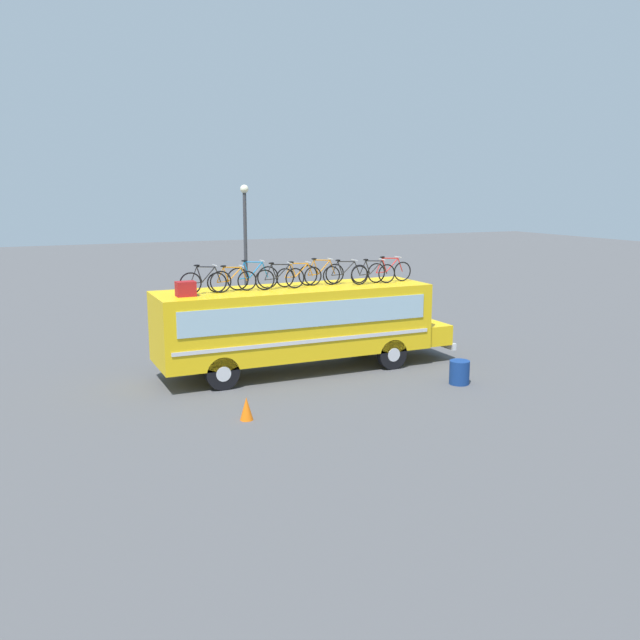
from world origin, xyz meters
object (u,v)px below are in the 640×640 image
object	(u,v)px
rooftop_bicycle_8	(373,273)
street_lamp	(246,250)
luggage_bag_1	(186,289)
rooftop_bicycle_3	(253,277)
rooftop_bicycle_5	(299,276)
traffic_cone	(246,409)
rooftop_bicycle_7	(345,274)
trash_bin	(459,372)
rooftop_bicycle_4	(280,278)
rooftop_bicycle_9	(389,271)
rooftop_bicycle_2	(232,280)
rooftop_bicycle_6	(321,274)
bus	(299,322)
rooftop_bicycle_1	(206,282)

from	to	relation	value
rooftop_bicycle_8	street_lamp	distance (m)	6.10
luggage_bag_1	rooftop_bicycle_3	size ratio (longest dim) A/B	0.33
rooftop_bicycle_5	traffic_cone	size ratio (longest dim) A/B	2.64
rooftop_bicycle_7	trash_bin	size ratio (longest dim) A/B	2.27
rooftop_bicycle_4	rooftop_bicycle_9	xyz separation A→B (m)	(4.15, 0.08, 0.01)
traffic_cone	street_lamp	xyz separation A→B (m)	(3.10, 9.22, 3.39)
traffic_cone	rooftop_bicycle_5	bearing A→B (deg)	52.25
rooftop_bicycle_3	rooftop_bicycle_7	bearing A→B (deg)	-1.19
rooftop_bicycle_7	traffic_cone	distance (m)	7.17
rooftop_bicycle_5	rooftop_bicycle_2	bearing A→B (deg)	-174.67
trash_bin	traffic_cone	bearing A→B (deg)	-176.05
rooftop_bicycle_6	rooftop_bicycle_9	xyz separation A→B (m)	(2.47, -0.34, -0.00)
rooftop_bicycle_2	rooftop_bicycle_8	world-z (taller)	rooftop_bicycle_8
rooftop_bicycle_2	rooftop_bicycle_7	size ratio (longest dim) A/B	0.96
rooftop_bicycle_2	rooftop_bicycle_5	xyz separation A→B (m)	(2.40, 0.22, -0.00)
rooftop_bicycle_6	rooftop_bicycle_7	distance (m)	0.85
luggage_bag_1	trash_bin	distance (m)	8.93
rooftop_bicycle_2	rooftop_bicycle_7	distance (m)	4.10
bus	rooftop_bicycle_3	size ratio (longest dim) A/B	5.88
street_lamp	rooftop_bicycle_7	bearing A→B (deg)	-68.96
luggage_bag_1	rooftop_bicycle_4	distance (m)	3.16
rooftop_bicycle_4	rooftop_bicycle_6	distance (m)	1.73
rooftop_bicycle_6	rooftop_bicycle_8	size ratio (longest dim) A/B	0.99
rooftop_bicycle_4	street_lamp	xyz separation A→B (m)	(0.58, 5.26, 0.47)
rooftop_bicycle_3	rooftop_bicycle_7	distance (m)	3.33
rooftop_bicycle_3	rooftop_bicycle_8	size ratio (longest dim) A/B	1.02
rooftop_bicycle_4	trash_bin	bearing A→B (deg)	-36.29
rooftop_bicycle_2	bus	bearing A→B (deg)	0.55
bus	rooftop_bicycle_4	world-z (taller)	rooftop_bicycle_4
bus	trash_bin	distance (m)	5.53
rooftop_bicycle_3	trash_bin	distance (m)	7.29
rooftop_bicycle_7	rooftop_bicycle_4	bearing A→B (deg)	-174.39
rooftop_bicycle_2	trash_bin	world-z (taller)	rooftop_bicycle_2
rooftop_bicycle_7	street_lamp	world-z (taller)	street_lamp
rooftop_bicycle_1	street_lamp	xyz separation A→B (m)	(3.05, 5.24, 0.46)
street_lamp	rooftop_bicycle_8	bearing A→B (deg)	-62.61
rooftop_bicycle_1	street_lamp	bearing A→B (deg)	59.80
trash_bin	street_lamp	world-z (taller)	street_lamp
street_lamp	rooftop_bicycle_1	bearing A→B (deg)	-120.20
trash_bin	rooftop_bicycle_2	bearing A→B (deg)	150.32
rooftop_bicycle_6	street_lamp	xyz separation A→B (m)	(-1.10, 4.84, 0.46)
rooftop_bicycle_2	rooftop_bicycle_3	distance (m)	0.79
rooftop_bicycle_5	rooftop_bicycle_9	size ratio (longest dim) A/B	0.95
bus	rooftop_bicycle_7	xyz separation A→B (m)	(1.78, 0.10, 1.54)
bus	luggage_bag_1	bearing A→B (deg)	-174.81
rooftop_bicycle_2	trash_bin	distance (m)	7.78
luggage_bag_1	bus	bearing A→B (deg)	5.19
rooftop_bicycle_3	rooftop_bicycle_8	xyz separation A→B (m)	(4.20, -0.46, -0.04)
bus	rooftop_bicycle_5	size ratio (longest dim) A/B	6.24
rooftop_bicycle_5	rooftop_bicycle_8	bearing A→B (deg)	-10.89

